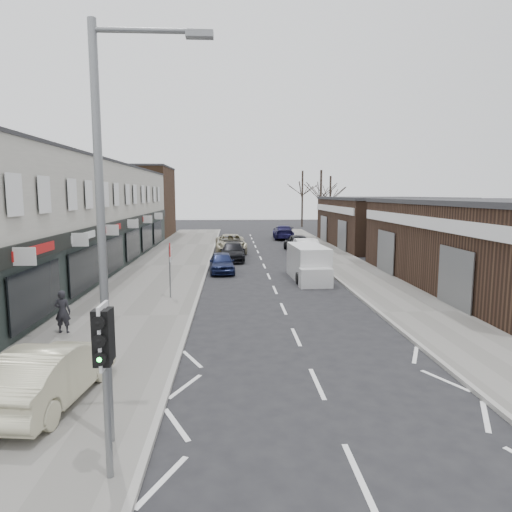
{
  "coord_description": "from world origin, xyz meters",
  "views": [
    {
      "loc": [
        -2.24,
        -9.5,
        5.03
      ],
      "look_at": [
        -1.3,
        8.25,
        2.6
      ],
      "focal_mm": 32.0,
      "sensor_mm": 36.0,
      "label": 1
    }
  ],
  "objects": [
    {
      "name": "parked_car_right_c",
      "position": [
        3.5,
        41.26,
        0.78
      ],
      "size": [
        2.44,
        5.48,
        1.56
      ],
      "primitive_type": "imported",
      "rotation": [
        0.0,
        0.0,
        3.09
      ],
      "color": "#141239",
      "rests_on": "ground"
    },
    {
      "name": "sedan_on_pavement",
      "position": [
        -6.56,
        1.04,
        0.83
      ],
      "size": [
        2.02,
        4.46,
        1.42
      ],
      "primitive_type": "imported",
      "rotation": [
        0.0,
        0.0,
        3.02
      ],
      "color": "beige",
      "rests_on": "pavement_left"
    },
    {
      "name": "parked_car_right_b",
      "position": [
        3.5,
        30.34,
        0.77
      ],
      "size": [
        2.11,
        4.62,
        1.54
      ],
      "primitive_type": "imported",
      "rotation": [
        0.0,
        0.0,
        3.21
      ],
      "color": "black",
      "rests_on": "ground"
    },
    {
      "name": "parked_car_left_c",
      "position": [
        -2.36,
        29.71,
        0.78
      ],
      "size": [
        2.82,
        5.72,
        1.56
      ],
      "primitive_type": "imported",
      "rotation": [
        0.0,
        0.0,
        0.04
      ],
      "color": "#B3AC8F",
      "rests_on": "ground"
    },
    {
      "name": "pavement_right",
      "position": [
        5.75,
        22.0,
        0.06
      ],
      "size": [
        3.5,
        64.0,
        0.12
      ],
      "primitive_type": "cube",
      "color": "slate",
      "rests_on": "ground"
    },
    {
      "name": "tree_far_c",
      "position": [
        8.5,
        60.0,
        0.0
      ],
      "size": [
        3.6,
        3.6,
        8.5
      ],
      "primitive_type": null,
      "color": "#382D26",
      "rests_on": "ground"
    },
    {
      "name": "traffic_light",
      "position": [
        -4.4,
        -2.02,
        2.41
      ],
      "size": [
        0.28,
        0.6,
        3.1
      ],
      "color": "slate",
      "rests_on": "pavement_left"
    },
    {
      "name": "parked_car_left_a",
      "position": [
        -2.92,
        19.5,
        0.66
      ],
      "size": [
        1.79,
        3.95,
        1.31
      ],
      "primitive_type": "imported",
      "rotation": [
        0.0,
        0.0,
        0.06
      ],
      "color": "#151D42",
      "rests_on": "ground"
    },
    {
      "name": "ground",
      "position": [
        0.0,
        0.0,
        0.0
      ],
      "size": [
        160.0,
        160.0,
        0.0
      ],
      "primitive_type": "plane",
      "color": "black",
      "rests_on": "ground"
    },
    {
      "name": "street_lamp",
      "position": [
        -4.53,
        -0.8,
        4.62
      ],
      "size": [
        2.23,
        0.22,
        8.0
      ],
      "color": "slate",
      "rests_on": "pavement_left"
    },
    {
      "name": "tree_far_b",
      "position": [
        11.5,
        54.0,
        0.0
      ],
      "size": [
        3.6,
        3.6,
        7.5
      ],
      "primitive_type": null,
      "color": "#382D26",
      "rests_on": "ground"
    },
    {
      "name": "brick_block_far",
      "position": [
        -13.5,
        45.0,
        4.0
      ],
      "size": [
        8.0,
        10.0,
        8.0
      ],
      "primitive_type": "cube",
      "color": "#432D1C",
      "rests_on": "ground"
    },
    {
      "name": "pavement_left",
      "position": [
        -6.75,
        22.0,
        0.06
      ],
      "size": [
        5.5,
        64.0,
        0.12
      ],
      "primitive_type": "cube",
      "color": "slate",
      "rests_on": "ground"
    },
    {
      "name": "warning_sign",
      "position": [
        -5.16,
        12.0,
        2.2
      ],
      "size": [
        0.12,
        0.8,
        2.7
      ],
      "color": "slate",
      "rests_on": "pavement_left"
    },
    {
      "name": "parked_car_right_a",
      "position": [
        3.5,
        26.04,
        0.79
      ],
      "size": [
        1.78,
        4.81,
        1.57
      ],
      "primitive_type": "imported",
      "rotation": [
        0.0,
        0.0,
        3.17
      ],
      "color": "silver",
      "rests_on": "ground"
    },
    {
      "name": "pedestrian",
      "position": [
        -8.26,
        6.55,
        0.89
      ],
      "size": [
        0.58,
        0.4,
        1.54
      ],
      "primitive_type": "imported",
      "rotation": [
        0.0,
        0.0,
        3.09
      ],
      "color": "black",
      "rests_on": "pavement_left"
    },
    {
      "name": "right_unit_far",
      "position": [
        12.5,
        34.0,
        2.25
      ],
      "size": [
        10.0,
        16.0,
        4.5
      ],
      "primitive_type": "cube",
      "color": "#372419",
      "rests_on": "ground"
    },
    {
      "name": "white_van",
      "position": [
        2.26,
        16.86,
        0.95
      ],
      "size": [
        2.03,
        5.22,
        2.0
      ],
      "rotation": [
        0.0,
        0.0,
        0.05
      ],
      "color": "silver",
      "rests_on": "ground"
    },
    {
      "name": "right_unit_near",
      "position": [
        12.5,
        14.0,
        2.25
      ],
      "size": [
        10.0,
        18.0,
        4.5
      ],
      "primitive_type": "cube",
      "color": "#372419",
      "rests_on": "ground"
    },
    {
      "name": "tree_far_a",
      "position": [
        9.0,
        48.0,
        0.0
      ],
      "size": [
        3.6,
        3.6,
        8.0
      ],
      "primitive_type": null,
      "color": "#382D26",
      "rests_on": "ground"
    },
    {
      "name": "parked_car_left_b",
      "position": [
        -2.2,
        24.8,
        0.67
      ],
      "size": [
        2.02,
        4.67,
        1.34
      ],
      "primitive_type": "imported",
      "rotation": [
        0.0,
        0.0,
        -0.03
      ],
      "color": "black",
      "rests_on": "ground"
    },
    {
      "name": "shop_terrace_left",
      "position": [
        -13.5,
        19.5,
        3.55
      ],
      "size": [
        8.0,
        41.0,
        7.1
      ],
      "primitive_type": "cube",
      "color": "beige",
      "rests_on": "ground"
    }
  ]
}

